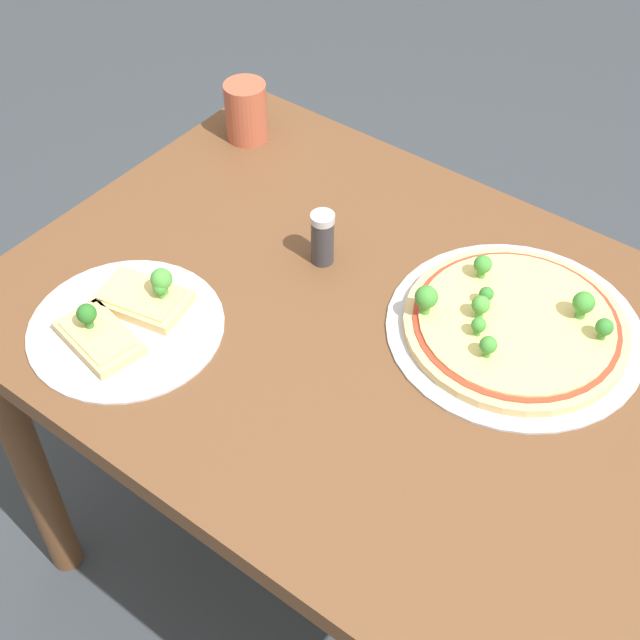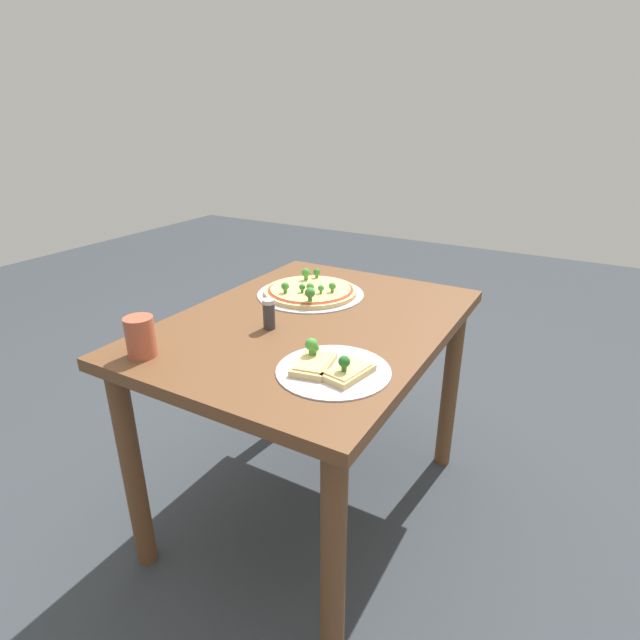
{
  "view_description": "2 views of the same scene",
  "coord_description": "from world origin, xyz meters",
  "px_view_note": "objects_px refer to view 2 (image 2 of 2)",
  "views": [
    {
      "loc": [
        0.5,
        -0.75,
        1.66
      ],
      "look_at": [
        -0.03,
        -0.05,
        0.74
      ],
      "focal_mm": 50.0,
      "sensor_mm": 36.0,
      "label": 1
    },
    {
      "loc": [
        -1.21,
        -0.72,
        1.31
      ],
      "look_at": [
        -0.03,
        -0.05,
        0.74
      ],
      "focal_mm": 28.0,
      "sensor_mm": 36.0,
      "label": 2
    }
  ],
  "objects_px": {
    "dining_table": "(312,351)",
    "pizza_tray_whole": "(310,291)",
    "condiment_shaker": "(269,314)",
    "pizza_tray_slice": "(330,367)",
    "drinking_cup": "(141,337)"
  },
  "relations": [
    {
      "from": "pizza_tray_whole",
      "to": "pizza_tray_slice",
      "type": "relative_size",
      "value": 1.3
    },
    {
      "from": "pizza_tray_whole",
      "to": "dining_table",
      "type": "bearing_deg",
      "value": -148.38
    },
    {
      "from": "pizza_tray_whole",
      "to": "condiment_shaker",
      "type": "height_order",
      "value": "condiment_shaker"
    },
    {
      "from": "drinking_cup",
      "to": "condiment_shaker",
      "type": "distance_m",
      "value": 0.36
    },
    {
      "from": "dining_table",
      "to": "pizza_tray_whole",
      "type": "xyz_separation_m",
      "value": [
        0.19,
        0.12,
        0.12
      ]
    },
    {
      "from": "drinking_cup",
      "to": "condiment_shaker",
      "type": "bearing_deg",
      "value": -30.77
    },
    {
      "from": "pizza_tray_whole",
      "to": "pizza_tray_slice",
      "type": "height_order",
      "value": "pizza_tray_whole"
    },
    {
      "from": "pizza_tray_slice",
      "to": "condiment_shaker",
      "type": "bearing_deg",
      "value": 63.21
    },
    {
      "from": "pizza_tray_whole",
      "to": "condiment_shaker",
      "type": "bearing_deg",
      "value": -171.69
    },
    {
      "from": "pizza_tray_slice",
      "to": "drinking_cup",
      "type": "relative_size",
      "value": 2.65
    },
    {
      "from": "dining_table",
      "to": "pizza_tray_whole",
      "type": "bearing_deg",
      "value": 31.62
    },
    {
      "from": "pizza_tray_slice",
      "to": "dining_table",
      "type": "bearing_deg",
      "value": 38.77
    },
    {
      "from": "pizza_tray_slice",
      "to": "condiment_shaker",
      "type": "relative_size",
      "value": 3.15
    },
    {
      "from": "pizza_tray_whole",
      "to": "condiment_shaker",
      "type": "xyz_separation_m",
      "value": [
        -0.31,
        -0.05,
        0.03
      ]
    },
    {
      "from": "pizza_tray_slice",
      "to": "drinking_cup",
      "type": "height_order",
      "value": "drinking_cup"
    }
  ]
}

